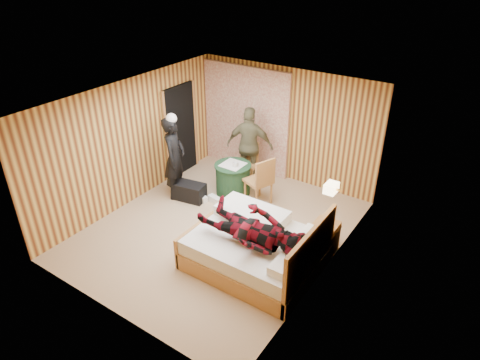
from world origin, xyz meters
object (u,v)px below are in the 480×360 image
Objects in this scene: chair_far at (248,159)px; nightstand at (323,239)px; duffel_bag at (190,192)px; man_on_bed at (252,222)px; wall_lamp at (331,188)px; man_at_table at (250,146)px; bed at (257,249)px; chair_near at (261,178)px; round_table at (233,179)px; woman_standing at (175,158)px.

nightstand is at bearing -45.78° from chair_far.
man_on_bed is at bearing -37.49° from duffel_bag.
nightstand is at bearing -178.78° from wall_lamp.
chair_far is 1.43× the size of duffel_bag.
nightstand is 0.33× the size of man_at_table.
chair_far is (-2.48, 1.41, -0.76)m from wall_lamp.
nightstand is 3.01m from duffel_bag.
nightstand is 0.89× the size of duffel_bag.
bed is 1.16× the size of man_on_bed.
duffel_bag is 1.64m from man_at_table.
bed is 1.17m from nightstand.
bed reaches higher than chair_near.
man_at_table is (-2.46, 1.44, -0.44)m from wall_lamp.
man_on_bed is at bearing -48.69° from round_table.
man_at_table is (-1.66, 2.33, 0.54)m from bed.
duffel_bag is at bearing 156.74° from bed.
round_table is at bearing 40.36° from duffel_bag.
woman_standing is (-0.91, -1.35, 0.33)m from chair_far.
man_on_bed is at bearing -124.52° from wall_lamp.
chair_near is at bearing -4.88° from round_table.
duffel_bag is at bearing 178.59° from nightstand.
duffel_bag is (-3.01, 0.07, -0.10)m from nightstand.
wall_lamp is at bearing 1.22° from nightstand.
bed is at bearing -133.01° from woman_standing.
chair_near is (0.73, -0.06, 0.26)m from round_table.
man_at_table reaches higher than nightstand.
chair_far is at bearing 149.96° from nightstand.
duffel_bag is (-0.58, -1.33, -0.36)m from chair_far.
man_at_table is (0.60, 1.36, 0.68)m from duffel_bag.
man_on_bed is at bearing 104.35° from man_at_table.
bed reaches higher than chair_far.
duffel_bag is at bearing -109.93° from woman_standing.
round_table is (-2.46, 0.79, -0.96)m from wall_lamp.
wall_lamp reaches higher than bed.
wall_lamp is 3.41m from woman_standing.
man_on_bed is (2.61, -1.18, 0.11)m from woman_standing.
man_on_bed reaches higher than duffel_bag.
round_table is (-1.66, 1.69, 0.02)m from bed.
man_at_table is at bearing 56.49° from duffel_bag.
man_on_bed reaches higher than nightstand.
woman_standing is (-3.34, 0.06, 0.59)m from nightstand.
round_table is at bearing -74.46° from woman_standing.
wall_lamp is 2.00m from chair_near.
wall_lamp is at bearing 130.72° from man_at_table.
chair_far is (-2.44, 1.41, 0.25)m from nightstand.
chair_far is at bearing 123.96° from man_on_bed.
woman_standing is 2.87m from man_on_bed.
chair_far is 0.32m from man_at_table.
chair_far is 0.53× the size of man_on_bed.
chair_near is 1.81m from woman_standing.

